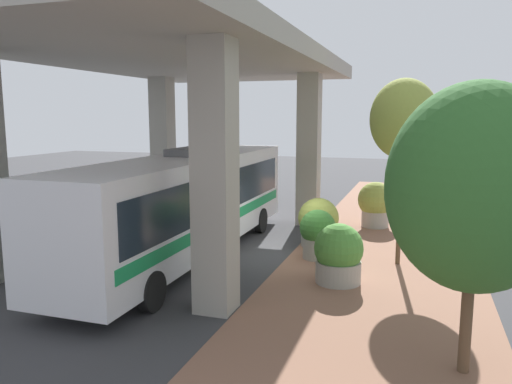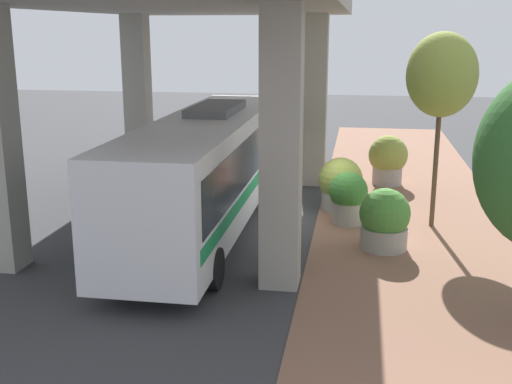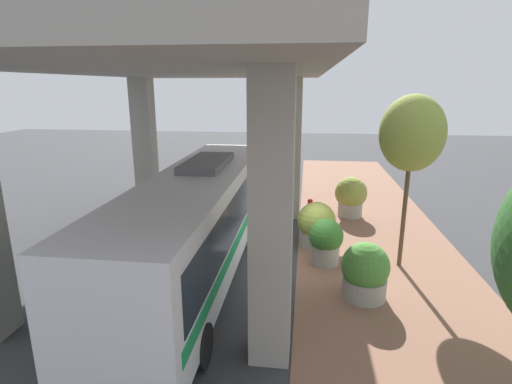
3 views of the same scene
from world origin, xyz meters
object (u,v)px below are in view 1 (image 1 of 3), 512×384
fire_hydrant (326,216)px  street_tree_far (404,120)px  planter_back (318,233)px  planter_extra (318,223)px  planter_front (376,204)px  planter_middle (338,255)px  bus (187,200)px  street_tree_near (475,188)px

fire_hydrant → street_tree_far: (-3.08, 4.30, 4.02)m
planter_back → planter_extra: bearing=-79.4°
planter_front → planter_middle: size_ratio=1.13×
planter_middle → planter_extra: size_ratio=0.97×
planter_front → planter_extra: (1.68, 3.88, -0.13)m
bus → planter_back: size_ratio=7.76×
planter_extra → street_tree_near: size_ratio=0.33×
bus → fire_hydrant: 6.87m
planter_middle → planter_back: (1.03, -2.20, 0.04)m
fire_hydrant → planter_front: size_ratio=0.57×
planter_back → street_tree_far: bearing=-176.0°
fire_hydrant → planter_back: (-0.52, 4.48, 0.30)m
planter_front → planter_extra: planter_front is taller
fire_hydrant → street_tree_near: 12.18m
planter_front → planter_back: planter_front is taller
planter_middle → fire_hydrant: bearing=-76.9°
planter_middle → street_tree_far: street_tree_far is taller
planter_front → street_tree_near: (-2.65, 11.90, 2.45)m
street_tree_near → bus: bearing=-32.7°
street_tree_far → bus: bearing=11.5°
planter_front → street_tree_far: 6.48m
fire_hydrant → street_tree_far: street_tree_far is taller
planter_back → street_tree_near: street_tree_near is taller
planter_back → bus: bearing=16.0°
bus → fire_hydrant: bus is taller
bus → planter_middle: bus is taller
planter_middle → street_tree_near: (-3.00, 4.25, 2.63)m
bus → planter_front: bus is taller
street_tree_near → street_tree_far: (1.47, -6.62, 1.13)m
planter_middle → planter_back: 2.43m
planter_extra → street_tree_near: bearing=118.3°
bus → planter_front: size_ratio=6.63×
bus → planter_back: bearing=-164.0°
planter_extra → street_tree_far: street_tree_far is taller
bus → planter_back: 4.45m
bus → street_tree_far: bearing=-168.5°
planter_front → planter_middle: 7.66m
planter_extra → street_tree_near: 9.47m
planter_back → street_tree_far: (-2.56, -0.18, 3.72)m
fire_hydrant → planter_back: 4.52m
planter_front → planter_middle: planter_front is taller
street_tree_far → street_tree_near: bearing=102.5°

